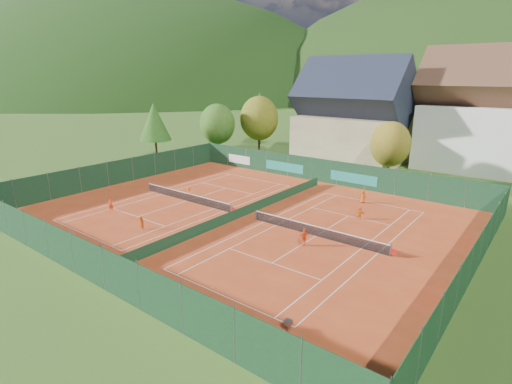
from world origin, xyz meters
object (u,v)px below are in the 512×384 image
object	(u,v)px
player_right_near	(304,237)
player_right_far_b	(360,213)
chalet	(352,119)
hotel_block_a	(501,119)
ball_hopper	(288,322)
player_right_far_a	(363,197)
player_left_near	(111,204)
player_left_far	(189,193)
player_left_mid	(141,223)

from	to	relation	value
player_right_near	player_right_far_b	bearing A→B (deg)	30.17
player_right_far_b	chalet	bearing A→B (deg)	-67.89
hotel_block_a	ball_hopper	bearing A→B (deg)	-93.09
player_right_far_a	player_left_near	bearing A→B (deg)	35.82
hotel_block_a	player_left_far	size ratio (longest dim) A/B	15.35
chalet	hotel_block_a	distance (m)	19.94
player_left_far	player_right_far_a	xyz separation A→B (m)	(15.53, 10.53, 0.02)
player_right_far_a	hotel_block_a	bearing A→B (deg)	-116.72
player_left_near	player_left_mid	world-z (taller)	player_left_near
chalet	ball_hopper	distance (m)	45.86
ball_hopper	chalet	bearing A→B (deg)	111.12
player_left_near	player_left_far	size ratio (longest dim) A/B	0.99
player_left_near	player_right_near	bearing A→B (deg)	-22.62
player_left_mid	player_left_far	distance (m)	9.22
player_left_far	ball_hopper	bearing A→B (deg)	176.73
chalet	player_left_far	distance (m)	30.50
player_left_far	player_left_near	bearing A→B (deg)	93.08
player_right_far_b	ball_hopper	bearing A→B (deg)	97.79
player_left_mid	player_right_far_b	xyz separation A→B (m)	(14.16, 14.37, -0.01)
chalet	player_left_mid	bearing A→B (deg)	-93.00
ball_hopper	player_right_near	distance (m)	11.32
ball_hopper	player_right_far_a	bearing A→B (deg)	104.35
player_left_near	player_left_far	world-z (taller)	player_left_far
hotel_block_a	player_right_near	xyz separation A→B (m)	(-7.78, -38.33, -6.64)
ball_hopper	player_right_far_b	size ratio (longest dim) A/B	0.68
chalet	hotel_block_a	world-z (taller)	hotel_block_a
player_left_mid	player_right_far_a	world-z (taller)	player_right_far_a
ball_hopper	player_left_near	world-z (taller)	player_left_near
chalet	player_right_far_b	size ratio (longest dim) A/B	13.78
chalet	player_left_near	xyz separation A→B (m)	(-8.56, -36.90, -5.93)
player_left_far	player_right_far_b	world-z (taller)	player_left_far
ball_hopper	player_left_far	size ratio (longest dim) A/B	0.57
chalet	player_left_mid	world-z (taller)	chalet
player_left_far	player_right_far_b	size ratio (longest dim) A/B	1.20
hotel_block_a	player_right_far_b	size ratio (longest dim) A/B	18.37
ball_hopper	player_left_mid	size ratio (longest dim) A/B	0.67
player_left_near	player_right_far_a	world-z (taller)	player_right_far_a
hotel_block_a	player_left_mid	world-z (taller)	hotel_block_a
hotel_block_a	ball_hopper	world-z (taller)	hotel_block_a
hotel_block_a	player_left_far	bearing A→B (deg)	-124.25
hotel_block_a	player_right_near	world-z (taller)	hotel_block_a
chalet	player_right_far_a	xyz separation A→B (m)	(10.38, -18.94, -5.90)
chalet	ball_hopper	size ratio (longest dim) A/B	20.25
ball_hopper	player_left_mid	world-z (taller)	player_left_mid
hotel_block_a	player_right_far_a	world-z (taller)	hotel_block_a
ball_hopper	player_right_near	xyz separation A→B (m)	(-5.17, 10.08, 0.19)
ball_hopper	player_right_far_b	distance (m)	19.11
ball_hopper	player_left_mid	xyz separation A→B (m)	(-18.38, 4.27, 0.05)
player_right_near	player_left_near	bearing A→B (deg)	139.46
hotel_block_a	player_right_far_b	xyz separation A→B (m)	(-6.84, -29.77, -6.79)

